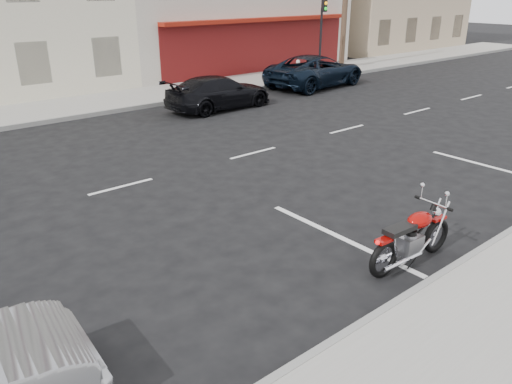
% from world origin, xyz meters
% --- Properties ---
extents(ground, '(120.00, 120.00, 0.00)m').
position_xyz_m(ground, '(0.00, 0.00, 0.00)').
color(ground, black).
rests_on(ground, ground).
extents(traffic_light, '(0.26, 0.30, 3.80)m').
position_xyz_m(traffic_light, '(13.50, 8.33, 2.56)').
color(traffic_light, black).
rests_on(traffic_light, sidewalk_far).
extents(fire_hydrant, '(0.20, 0.20, 0.72)m').
position_xyz_m(fire_hydrant, '(12.00, 8.50, 0.53)').
color(fire_hydrant, beige).
rests_on(fire_hydrant, sidewalk_far).
extents(motorcycle, '(2.01, 0.66, 1.01)m').
position_xyz_m(motorcycle, '(0.88, -6.39, 0.46)').
color(motorcycle, black).
rests_on(motorcycle, ground).
extents(suv_far, '(5.46, 2.96, 1.45)m').
position_xyz_m(suv_far, '(10.68, 5.97, 0.73)').
color(suv_far, black).
rests_on(suv_far, ground).
extents(car_far, '(4.38, 1.91, 1.25)m').
position_xyz_m(car_far, '(4.52, 5.11, 0.63)').
color(car_far, black).
rests_on(car_far, ground).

